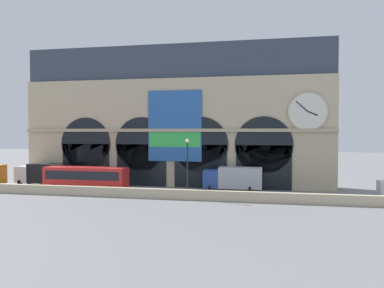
{
  "coord_description": "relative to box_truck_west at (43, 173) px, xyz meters",
  "views": [
    {
      "loc": [
        13.53,
        -46.17,
        7.85
      ],
      "look_at": [
        3.06,
        5.0,
        6.02
      ],
      "focal_mm": 35.58,
      "sensor_mm": 36.0,
      "label": 1
    }
  ],
  "objects": [
    {
      "name": "box_truck_mideast",
      "position": [
        27.42,
        0.03,
        0.0
      ],
      "size": [
        7.5,
        2.91,
        3.12
      ],
      "color": "#28479E",
      "rests_on": "ground"
    },
    {
      "name": "bus_midwest",
      "position": [
        8.56,
        -3.54,
        0.08
      ],
      "size": [
        11.0,
        3.25,
        3.1
      ],
      "color": "red",
      "rests_on": "ground"
    },
    {
      "name": "box_truck_west",
      "position": [
        0.0,
        0.0,
        0.0
      ],
      "size": [
        7.5,
        2.91,
        3.12
      ],
      "color": "white",
      "rests_on": "ground"
    },
    {
      "name": "quay_parapet_wall",
      "position": [
        18.44,
        -7.1,
        -1.12
      ],
      "size": [
        90.0,
        0.7,
        1.15
      ],
      "primitive_type": "cube",
      "color": "#BCAD8C",
      "rests_on": "ground"
    },
    {
      "name": "ground_plane",
      "position": [
        18.44,
        -2.86,
        -1.7
      ],
      "size": [
        200.0,
        200.0,
        0.0
      ],
      "primitive_type": "plane",
      "color": "slate"
    },
    {
      "name": "street_lamp_quayside",
      "position": [
        22.69,
        -6.3,
        2.71
      ],
      "size": [
        0.44,
        0.44,
        6.9
      ],
      "color": "black",
      "rests_on": "ground"
    },
    {
      "name": "station_building",
      "position": [
        18.48,
        4.29,
        7.93
      ],
      "size": [
        44.25,
        4.69,
        20.02
      ],
      "color": "#BCAD8C",
      "rests_on": "ground"
    }
  ]
}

